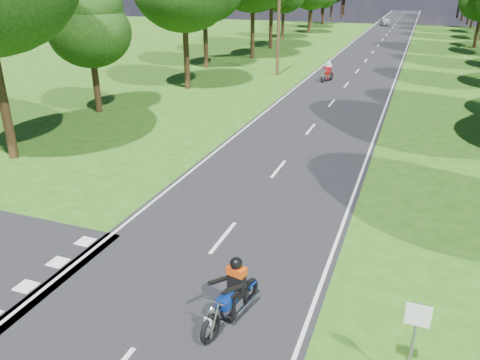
% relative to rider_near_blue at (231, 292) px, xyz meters
% --- Properties ---
extents(ground, '(160.00, 160.00, 0.00)m').
position_rel_rider_near_blue_xyz_m(ground, '(-1.63, 1.43, -0.82)').
color(ground, '#225313').
rests_on(ground, ground).
extents(main_road, '(7.00, 140.00, 0.02)m').
position_rel_rider_near_blue_xyz_m(main_road, '(-1.63, 51.43, -0.81)').
color(main_road, black).
rests_on(main_road, ground).
extents(road_markings, '(7.40, 140.00, 0.01)m').
position_rel_rider_near_blue_xyz_m(road_markings, '(-1.77, 49.56, -0.79)').
color(road_markings, silver).
rests_on(road_markings, main_road).
extents(telegraph_pole, '(1.20, 0.26, 8.00)m').
position_rel_rider_near_blue_xyz_m(telegraph_pole, '(-7.63, 29.43, 3.25)').
color(telegraph_pole, '#382616').
rests_on(telegraph_pole, ground).
extents(road_sign, '(0.45, 0.07, 2.00)m').
position_rel_rider_near_blue_xyz_m(road_sign, '(3.87, -0.58, 0.52)').
color(road_sign, slate).
rests_on(road_sign, ground).
extents(rider_near_blue, '(1.04, 2.01, 1.60)m').
position_rel_rider_near_blue_xyz_m(rider_near_blue, '(0.00, 0.00, 0.00)').
color(rider_near_blue, navy).
rests_on(rider_near_blue, main_road).
extents(rider_far_red, '(1.02, 1.90, 1.50)m').
position_rel_rider_near_blue_xyz_m(rider_far_red, '(-3.26, 28.22, -0.05)').
color(rider_far_red, '#AB1D0D').
rests_on(rider_far_red, main_road).
extents(distant_car, '(2.51, 3.91, 1.24)m').
position_rel_rider_near_blue_xyz_m(distant_car, '(-3.09, 78.19, -0.18)').
color(distant_car, silver).
rests_on(distant_car, main_road).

